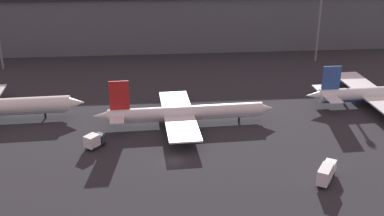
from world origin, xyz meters
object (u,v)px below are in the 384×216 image
(airplane_2, at_px, (377,94))
(service_vehicle_1, at_px, (326,172))
(airplane_1, at_px, (184,113))
(service_vehicle_2, at_px, (94,140))

(airplane_2, relative_size, service_vehicle_1, 5.21)
(airplane_2, xyz_separation_m, service_vehicle_1, (-26.47, -36.44, -1.05))
(service_vehicle_1, bearing_deg, airplane_1, 74.00)
(airplane_1, xyz_separation_m, service_vehicle_2, (-19.98, -10.44, -1.14))
(airplane_1, relative_size, service_vehicle_1, 5.71)
(service_vehicle_1, xyz_separation_m, service_vehicle_2, (-44.75, 17.80, -0.22))
(service_vehicle_1, distance_m, service_vehicle_2, 48.16)
(service_vehicle_1, height_order, service_vehicle_2, service_vehicle_1)
(airplane_2, bearing_deg, service_vehicle_1, -128.61)
(airplane_2, distance_m, service_vehicle_1, 45.05)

